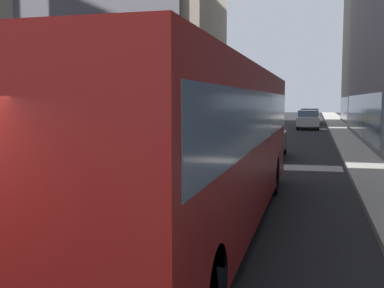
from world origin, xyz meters
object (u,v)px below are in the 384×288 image
car_black_suv (177,136)px  car_blue_hatchback (242,119)px  car_yellow_taxi (310,116)px  car_white_van (308,119)px  car_grey_wagon (262,139)px  transit_bus (198,136)px  box_truck (209,114)px

car_black_suv → car_blue_hatchback: 19.68m
car_blue_hatchback → car_yellow_taxi: bearing=59.5°
car_white_van → car_grey_wagon: (-1.60, -21.22, -0.00)m
car_blue_hatchback → car_grey_wagon: (4.00, -20.43, 0.00)m
car_white_van → car_blue_hatchback: (-5.60, -0.80, -0.00)m
transit_bus → car_blue_hatchback: 31.81m
car_white_van → box_truck: size_ratio=0.63×
car_grey_wagon → box_truck: 8.41m
transit_bus → box_truck: 18.90m
transit_bus → car_grey_wagon: size_ratio=2.79×
car_black_suv → box_truck: size_ratio=0.60×
car_white_van → car_grey_wagon: bearing=-94.3°
car_black_suv → box_truck: bearing=90.0°
transit_bus → car_yellow_taxi: transit_bus is taller
car_white_van → box_truck: box_truck is taller
car_white_van → car_blue_hatchback: 5.66m
transit_bus → car_black_suv: 12.56m
car_yellow_taxi → car_grey_wagon: 29.99m
car_yellow_taxi → car_white_van: size_ratio=0.85×
box_truck → car_yellow_taxi: bearing=76.1°
car_grey_wagon → box_truck: size_ratio=0.55×
car_blue_hatchback → box_truck: size_ratio=0.53×
car_blue_hatchback → box_truck: box_truck is taller
car_yellow_taxi → car_white_van: 8.72m
car_white_van → car_grey_wagon: 21.28m
car_yellow_taxi → car_grey_wagon: bearing=-93.1°
transit_bus → car_grey_wagon: transit_bus is taller
box_truck → car_grey_wagon: bearing=-61.5°
car_yellow_taxi → box_truck: (-5.60, -22.59, 0.85)m
transit_bus → car_grey_wagon: (0.00, 11.12, -0.96)m
transit_bus → car_yellow_taxi: 41.10m
car_blue_hatchback → box_truck: 13.10m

